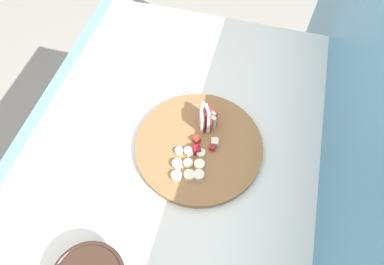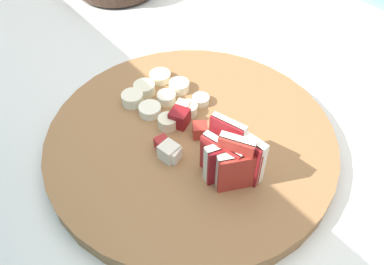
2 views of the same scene
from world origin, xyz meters
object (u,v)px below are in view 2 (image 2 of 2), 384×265
at_px(apple_wedge_fan, 233,158).
at_px(banana_slice_rows, 161,98).
at_px(cutting_board, 191,141).
at_px(apple_dice_pile, 179,131).

bearing_deg(apple_wedge_fan, banana_slice_rows, -4.14).
bearing_deg(banana_slice_rows, cutting_board, 173.65).
relative_size(cutting_board, apple_dice_pile, 4.41).
relative_size(apple_wedge_fan, apple_dice_pile, 0.86).
xyz_separation_m(apple_wedge_fan, banana_slice_rows, (0.15, -0.01, -0.02)).
bearing_deg(apple_wedge_fan, cutting_board, -2.00).
bearing_deg(cutting_board, apple_dice_pile, 60.76).
relative_size(apple_wedge_fan, banana_slice_rows, 0.65).
distance_m(apple_dice_pile, banana_slice_rows, 0.07).
bearing_deg(apple_wedge_fan, apple_dice_pile, 7.28).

